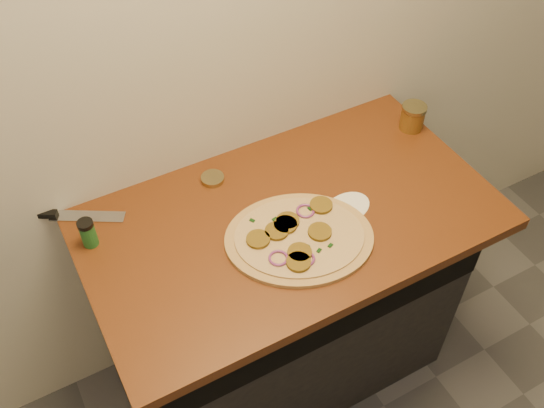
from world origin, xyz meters
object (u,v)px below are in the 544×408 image
pizza (298,237)px  chefs_knife (61,215)px  spice_shaker (88,233)px  salsa_jar (413,117)px

pizza → chefs_knife: bearing=144.1°
pizza → chefs_knife: (-0.56, 0.40, -0.00)m
chefs_knife → spice_shaker: spice_shaker is taller
spice_shaker → pizza: bearing=-27.2°
chefs_knife → salsa_jar: 1.15m
chefs_knife → spice_shaker: size_ratio=3.23×
chefs_knife → salsa_jar: bearing=-8.1°
salsa_jar → chefs_knife: bearing=171.9°
pizza → salsa_jar: (0.58, 0.24, 0.03)m
pizza → salsa_jar: 0.63m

